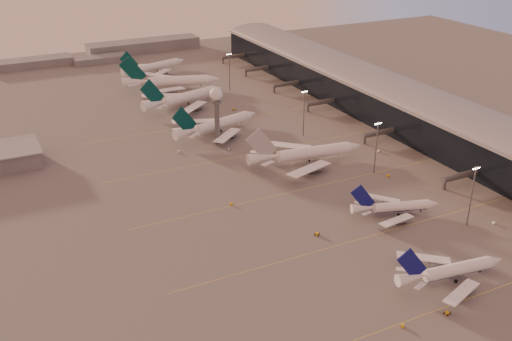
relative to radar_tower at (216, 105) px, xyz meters
name	(u,v)px	position (x,y,z in m)	size (l,w,h in m)	color
ground	(341,263)	(-5.00, -120.00, -20.95)	(700.00, 700.00, 0.00)	#5D5B5B
taxiway_markings	(327,183)	(25.00, -64.00, -20.94)	(180.00, 185.25, 0.02)	#D5C44B
terminal	(392,101)	(102.88, -9.91, -10.43)	(57.00, 362.00, 23.04)	black
radar_tower	(216,105)	(0.00, 0.00, 0.00)	(6.40, 6.40, 31.10)	#595C61
mast_a	(472,194)	(53.00, -120.00, -7.21)	(3.60, 0.56, 25.00)	#595C61
mast_b	(376,145)	(50.00, -65.00, -7.21)	(3.60, 0.56, 25.00)	#595C61
mast_c	(304,111)	(45.00, -10.00, -7.21)	(3.60, 0.56, 25.00)	#595C61
mast_d	(229,70)	(43.00, 80.00, -7.21)	(3.60, 0.56, 25.00)	#595C61
distant_horizon	(112,51)	(-2.38, 205.14, -17.06)	(165.00, 37.50, 9.00)	slate
narrowbody_near	(450,272)	(20.92, -144.81, -17.69)	(41.08, 32.60, 16.09)	white
narrowbody_mid	(395,208)	(33.38, -100.79, -18.02)	(35.92, 28.22, 14.48)	white
widebody_white	(306,156)	(27.92, -41.23, -17.37)	(58.47, 46.57, 20.62)	white
greentail_a	(217,127)	(5.89, 13.88, -17.40)	(54.07, 43.09, 20.09)	white
greentail_b	(185,100)	(6.20, 64.28, -17.14)	(57.85, 46.07, 21.56)	white
greentail_c	(172,83)	(10.36, 99.77, -16.86)	(61.88, 49.24, 23.17)	white
greentail_d	(154,68)	(12.60, 143.20, -17.50)	(52.05, 41.41, 19.51)	white
gsv_truck_a	(403,324)	(-7.65, -156.32, -19.90)	(5.00, 4.75, 2.05)	gold
gsv_tug_near	(447,313)	(8.02, -157.93, -20.45)	(2.75, 3.77, 0.97)	gold
gsv_catering_a	(495,220)	(63.39, -124.02, -19.17)	(4.72, 3.13, 3.56)	white
gsv_tug_mid	(317,234)	(-2.73, -100.52, -20.40)	(4.13, 4.26, 1.06)	gold
gsv_truck_b	(389,174)	(53.53, -71.12, -19.79)	(5.96, 3.76, 2.26)	gold
gsv_truck_c	(232,202)	(-21.11, -64.00, -19.90)	(5.38, 3.28, 2.05)	gold
gsv_catering_b	(379,148)	(67.22, -46.15, -18.65)	(6.00, 3.61, 4.59)	white
gsv_tug_far	(229,150)	(1.22, -11.07, -20.50)	(2.18, 3.24, 0.87)	white
gsv_truck_d	(178,150)	(-21.95, -1.93, -19.82)	(3.15, 5.78, 2.21)	white
gsv_tug_hangar	(234,109)	(29.37, 43.94, -20.45)	(3.94, 3.61, 0.97)	gold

